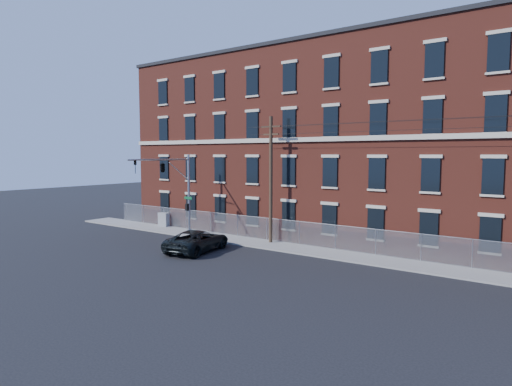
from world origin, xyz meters
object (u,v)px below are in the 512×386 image
object	(u,v)px
pickup_truck	(197,241)
utility_cabinet	(164,219)
traffic_signal_mast	(169,175)
utility_pole_near	(271,177)

from	to	relation	value
pickup_truck	utility_cabinet	bearing A→B (deg)	-39.36
traffic_signal_mast	utility_cabinet	xyz separation A→B (m)	(-4.99, 3.82, -4.61)
traffic_signal_mast	utility_pole_near	xyz separation A→B (m)	(8.00, 3.42, -0.05)
pickup_truck	utility_cabinet	xyz separation A→B (m)	(-10.21, 5.93, -0.02)
utility_pole_near	utility_cabinet	world-z (taller)	utility_pole_near
traffic_signal_mast	utility_pole_near	bearing A→B (deg)	23.14
traffic_signal_mast	pickup_truck	xyz separation A→B (m)	(5.23, -2.11, -4.59)
utility_pole_near	pickup_truck	xyz separation A→B (m)	(-2.77, -5.53, -4.54)
utility_pole_near	pickup_truck	world-z (taller)	utility_pole_near
pickup_truck	utility_cabinet	size ratio (longest dim) A/B	4.34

